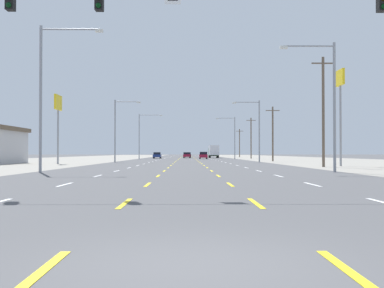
{
  "coord_description": "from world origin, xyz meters",
  "views": [
    {
      "loc": [
        -0.1,
        -5.75,
        1.36
      ],
      "look_at": [
        0.8,
        73.12,
        2.79
      ],
      "focal_mm": 44.71,
      "sensor_mm": 36.0,
      "label": 1
    }
  ],
  "objects": [
    {
      "name": "ground_plane",
      "position": [
        0.0,
        66.0,
        0.0
      ],
      "size": [
        572.0,
        572.0,
        0.0
      ],
      "primitive_type": "plane",
      "color": "#4C4C4F"
    },
    {
      "name": "lot_apron_left",
      "position": [
        -24.75,
        66.0,
        0.0
      ],
      "size": [
        28.0,
        440.0,
        0.01
      ],
      "primitive_type": "cube",
      "color": "gray",
      "rests_on": "ground"
    },
    {
      "name": "lot_apron_right",
      "position": [
        24.75,
        66.0,
        0.0
      ],
      "size": [
        28.0,
        440.0,
        0.01
      ],
      "primitive_type": "cube",
      "color": "gray",
      "rests_on": "ground"
    },
    {
      "name": "lane_markings",
      "position": [
        0.0,
        104.5,
        0.01
      ],
      "size": [
        10.64,
        227.6,
        0.01
      ],
      "color": "white",
      "rests_on": "ground"
    },
    {
      "name": "signal_span_wire",
      "position": [
        -0.19,
        11.77,
        4.97
      ],
      "size": [
        27.75,
        0.53,
        8.63
      ],
      "color": "brown",
      "rests_on": "ground"
    },
    {
      "name": "hatchback_inner_right_nearest",
      "position": [
        3.55,
        98.09,
        0.78
      ],
      "size": [
        1.72,
        3.9,
        1.54
      ],
      "color": "maroon",
      "rests_on": "ground"
    },
    {
      "name": "sedan_far_left_near",
      "position": [
        -7.02,
        106.8,
        0.76
      ],
      "size": [
        1.8,
        4.5,
        1.46
      ],
      "color": "navy",
      "rests_on": "ground"
    },
    {
      "name": "sedan_center_turn_mid",
      "position": [
        -0.06,
        115.29,
        0.76
      ],
      "size": [
        1.8,
        4.5,
        1.46
      ],
      "color": "maroon",
      "rests_on": "ground"
    },
    {
      "name": "box_truck_far_right_midfar",
      "position": [
        6.83,
        116.17,
        1.84
      ],
      "size": [
        2.4,
        7.2,
        3.23
      ],
      "color": "#235B2D",
      "rests_on": "ground"
    },
    {
      "name": "sedan_center_turn_far",
      "position": [
        0.2,
        125.84,
        0.76
      ],
      "size": [
        1.8,
        4.5,
        1.46
      ],
      "color": "black",
      "rests_on": "ground"
    },
    {
      "name": "pole_sign_left_row_1",
      "position": [
        -15.73,
        52.35,
        6.59
      ],
      "size": [
        0.24,
        2.78,
        8.37
      ],
      "color": "gray",
      "rests_on": "ground"
    },
    {
      "name": "pole_sign_right_row_1",
      "position": [
        15.45,
        42.2,
        7.36
      ],
      "size": [
        0.24,
        2.11,
        9.76
      ],
      "color": "gray",
      "rests_on": "ground"
    },
    {
      "name": "streetlight_left_row_0",
      "position": [
        -9.71,
        27.14,
        5.87
      ],
      "size": [
        4.37,
        0.26,
        10.13
      ],
      "color": "gray",
      "rests_on": "ground"
    },
    {
      "name": "streetlight_right_row_0",
      "position": [
        9.75,
        27.14,
        5.23
      ],
      "size": [
        3.87,
        0.26,
        9.01
      ],
      "color": "gray",
      "rests_on": "ground"
    },
    {
      "name": "streetlight_left_row_1",
      "position": [
        -9.77,
        61.29,
        5.09
      ],
      "size": [
        3.7,
        0.26,
        8.78
      ],
      "color": "gray",
      "rests_on": "ground"
    },
    {
      "name": "streetlight_right_row_1",
      "position": [
        9.74,
        61.29,
        5.09
      ],
      "size": [
        3.89,
        0.26,
        8.73
      ],
      "color": "gray",
      "rests_on": "ground"
    },
    {
      "name": "streetlight_left_row_2",
      "position": [
        -9.58,
        95.43,
        5.67
      ],
      "size": [
        5.03,
        0.26,
        9.6
      ],
      "color": "gray",
      "rests_on": "ground"
    },
    {
      "name": "streetlight_right_row_2",
      "position": [
        9.71,
        95.43,
        5.23
      ],
      "size": [
        4.12,
        0.26,
        8.94
      ],
      "color": "gray",
      "rests_on": "ground"
    },
    {
      "name": "utility_pole_right_row_0",
      "position": [
        12.86,
        39.25,
        5.42
      ],
      "size": [
        2.2,
        0.26,
        10.45
      ],
      "color": "brown",
      "rests_on": "ground"
    },
    {
      "name": "utility_pole_right_row_1",
      "position": [
        13.42,
        68.9,
        4.48
      ],
      "size": [
        2.2,
        0.26,
        8.58
      ],
      "color": "brown",
      "rests_on": "ground"
    },
    {
      "name": "utility_pole_right_row_2",
      "position": [
        14.77,
        104.03,
        4.9
      ],
      "size": [
        2.2,
        0.26,
        9.41
      ],
      "color": "brown",
      "rests_on": "ground"
    },
    {
      "name": "utility_pole_right_row_3",
      "position": [
        15.4,
        133.53,
        4.32
      ],
      "size": [
        2.2,
        0.26,
        8.25
      ],
      "color": "brown",
      "rests_on": "ground"
    }
  ]
}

